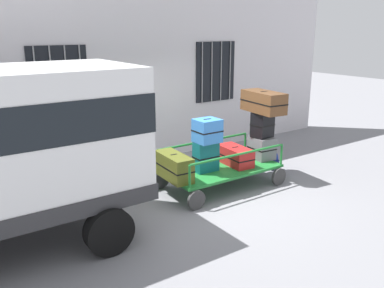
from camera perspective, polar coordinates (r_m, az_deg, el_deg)
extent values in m
plane|color=gray|center=(8.01, 0.81, -6.72)|extent=(40.00, 40.00, 0.00)
cube|color=silver|center=(9.54, -8.04, 12.27)|extent=(12.00, 0.30, 5.00)
cube|color=black|center=(8.76, -18.04, 8.05)|extent=(1.20, 0.04, 1.50)
cylinder|color=gray|center=(8.60, -20.84, 7.67)|extent=(0.03, 0.03, 1.50)
cylinder|color=gray|center=(8.68, -18.91, 7.91)|extent=(0.03, 0.03, 1.50)
cylinder|color=gray|center=(8.76, -17.02, 8.14)|extent=(0.03, 0.03, 1.50)
cylinder|color=gray|center=(8.86, -15.16, 8.36)|extent=(0.03, 0.03, 1.50)
cube|color=black|center=(10.62, 3.30, 10.04)|extent=(1.20, 0.04, 1.50)
cylinder|color=gray|center=(10.32, 1.43, 9.89)|extent=(0.03, 0.03, 1.50)
cylinder|color=gray|center=(10.49, 2.78, 9.98)|extent=(0.03, 0.03, 1.50)
cylinder|color=gray|center=(10.68, 4.08, 10.06)|extent=(0.03, 0.03, 1.50)
cylinder|color=gray|center=(10.87, 5.33, 10.14)|extent=(0.03, 0.03, 1.50)
cylinder|color=black|center=(5.93, -11.49, -11.84)|extent=(0.70, 0.22, 0.70)
cube|color=#1E722D|center=(8.17, 4.03, -3.45)|extent=(2.33, 1.17, 0.05)
cylinder|color=#383838|center=(8.48, 12.02, -4.48)|extent=(0.35, 0.06, 0.35)
cylinder|color=#383838|center=(9.30, 6.62, -2.40)|extent=(0.35, 0.06, 0.35)
cylinder|color=#383838|center=(7.21, 0.61, -7.83)|extent=(0.35, 0.06, 0.35)
cylinder|color=#383838|center=(8.16, -4.34, -4.99)|extent=(0.35, 0.06, 0.35)
cylinder|color=#1E722D|center=(8.45, 12.37, -1.45)|extent=(0.04, 0.04, 0.42)
cylinder|color=#1E722D|center=(9.19, 7.42, 0.20)|extent=(0.04, 0.04, 0.42)
cylinder|color=#1E722D|center=(7.04, -0.33, -4.61)|extent=(0.04, 0.04, 0.42)
cylinder|color=#1E722D|center=(7.91, -4.81, -2.32)|extent=(0.04, 0.04, 0.42)
cylinder|color=#1E722D|center=(7.63, 6.66, -1.41)|extent=(2.25, 0.04, 0.04)
cylinder|color=#1E722D|center=(8.45, 1.78, 0.39)|extent=(2.25, 0.04, 0.04)
cube|color=#4C5119|center=(7.50, -2.54, -3.15)|extent=(0.41, 0.91, 0.46)
cube|color=black|center=(7.50, -2.54, -3.15)|extent=(0.43, 0.92, 0.02)
cube|color=black|center=(7.43, -2.57, -1.52)|extent=(0.13, 0.04, 0.02)
cube|color=#0F5960|center=(7.87, 1.95, -1.75)|extent=(0.47, 0.28, 0.58)
cube|color=black|center=(7.87, 1.95, -1.75)|extent=(0.48, 0.29, 0.02)
cube|color=black|center=(7.78, 1.97, 0.27)|extent=(0.16, 0.04, 0.02)
cube|color=#3372C6|center=(7.70, 2.14, 1.88)|extent=(0.46, 0.41, 0.44)
cube|color=black|center=(7.70, 2.14, 1.88)|extent=(0.47, 0.42, 0.02)
cube|color=black|center=(7.65, 2.15, 3.44)|extent=(0.16, 0.03, 0.02)
cube|color=#B21E1E|center=(8.32, 6.03, -1.65)|extent=(0.45, 0.83, 0.36)
cube|color=black|center=(8.32, 6.03, -1.65)|extent=(0.46, 0.84, 0.02)
cube|color=black|center=(8.27, 6.07, -0.49)|extent=(0.14, 0.04, 0.02)
cube|color=slate|center=(8.76, 9.73, -0.53)|extent=(0.44, 0.52, 0.46)
cube|color=black|center=(8.76, 9.73, -0.53)|extent=(0.45, 0.53, 0.02)
cube|color=black|center=(8.70, 9.80, 0.91)|extent=(0.14, 0.04, 0.02)
cube|color=black|center=(8.65, 9.80, 2.67)|extent=(0.43, 0.37, 0.52)
cube|color=black|center=(8.65, 9.80, 2.67)|extent=(0.44, 0.38, 0.02)
cube|color=black|center=(8.59, 9.88, 4.33)|extent=(0.14, 0.04, 0.02)
cube|color=brown|center=(8.56, 9.93, 5.82)|extent=(0.54, 1.03, 0.43)
cube|color=black|center=(8.56, 9.93, 5.82)|extent=(0.55, 1.05, 0.02)
cube|color=black|center=(8.52, 10.00, 7.20)|extent=(0.16, 0.05, 0.02)
ellipsoid|color=navy|center=(9.33, 11.26, -2.27)|extent=(0.27, 0.19, 0.44)
cube|color=navy|center=(9.28, 11.66, -2.67)|extent=(0.14, 0.06, 0.15)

